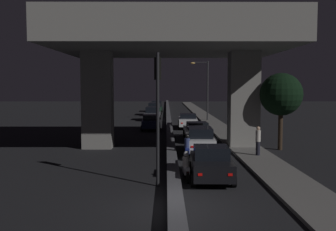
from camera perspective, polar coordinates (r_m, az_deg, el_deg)
ground_plane at (r=14.15m, az=1.10°, el=-13.47°), size 200.00×200.00×0.00m
median_divider at (r=48.65m, az=0.10°, el=-0.60°), size 0.58×126.00×0.41m
sidewalk_right at (r=42.05m, az=7.18°, el=-1.57°), size 2.29×126.00×0.15m
elevated_overpass at (r=27.59m, az=0.40°, el=10.54°), size 15.47×12.51×9.68m
traffic_light_left_of_median at (r=16.82m, az=-1.51°, el=2.82°), size 0.30×0.49×5.74m
street_lamp at (r=48.73m, az=5.40°, el=4.34°), size 2.22×0.32×7.41m
car_black_lead at (r=18.32m, az=6.25°, el=-6.89°), size 2.01×4.13×1.58m
car_white_second at (r=25.57m, az=4.65°, el=-3.49°), size 1.94×4.39×1.67m
car_silver_third at (r=32.32m, az=4.23°, el=-2.16°), size 2.16×4.69×1.40m
car_white_fourth at (r=40.49m, az=2.89°, el=-0.73°), size 2.08×4.65×1.53m
car_dark_blue_lead_oncoming at (r=39.12m, az=-2.51°, el=-0.95°), size 1.96×4.30×1.52m
car_grey_second_oncoming at (r=50.03m, az=-2.25°, el=0.30°), size 2.09×4.35×1.73m
car_dark_green_third_oncoming at (r=58.85m, az=-1.97°, el=1.01°), size 2.11×4.74×1.89m
car_dark_green_fourth_oncoming at (r=67.08m, az=-1.67°, el=1.40°), size 2.10×4.55×1.88m
motorcycle_white_filtering_near at (r=18.19m, az=2.65°, el=-7.58°), size 0.34×1.71×1.34m
motorcycle_blue_filtering_mid at (r=23.49m, az=2.78°, el=-4.78°), size 0.32×1.84×1.47m
pedestrian_on_sidewalk at (r=24.35m, az=12.93°, el=-3.56°), size 0.30×0.30×1.75m
roadside_tree_kerbside_near at (r=27.55m, az=16.09°, el=2.92°), size 2.88×2.88×5.22m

